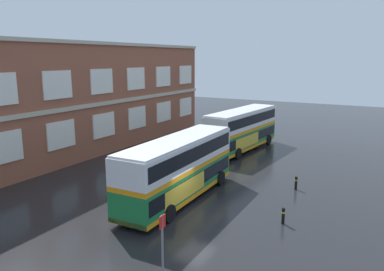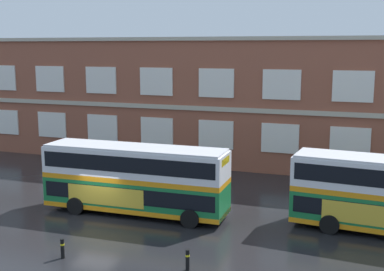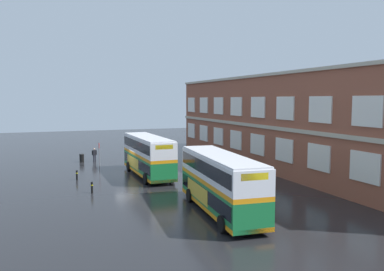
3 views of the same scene
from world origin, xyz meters
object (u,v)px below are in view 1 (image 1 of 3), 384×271
object	(u,v)px
double_decker_near	(179,168)
double_decker_middle	(242,129)
bus_stand_flag	(162,239)
safety_bollard_west	(296,183)
safety_bollard_east	(283,216)

from	to	relation	value
double_decker_near	double_decker_middle	size ratio (longest dim) A/B	0.99
double_decker_middle	bus_stand_flag	size ratio (longest dim) A/B	4.14
bus_stand_flag	safety_bollard_west	world-z (taller)	bus_stand_flag
safety_bollard_west	safety_bollard_east	xyz separation A→B (m)	(-5.97, -0.76, 0.00)
double_decker_near	bus_stand_flag	distance (m)	8.74
safety_bollard_east	double_decker_middle	bearing A→B (deg)	29.46
bus_stand_flag	double_decker_middle	bearing A→B (deg)	13.33
double_decker_near	bus_stand_flag	xyz separation A→B (m)	(-7.80, -3.90, -0.51)
safety_bollard_west	safety_bollard_east	size ratio (longest dim) A/B	1.00
double_decker_middle	safety_bollard_east	bearing A→B (deg)	-150.54
double_decker_middle	bus_stand_flag	distance (m)	22.98
safety_bollard_west	double_decker_middle	bearing A→B (deg)	40.57
safety_bollard_east	safety_bollard_west	bearing A→B (deg)	7.25
double_decker_near	safety_bollard_west	xyz separation A→B (m)	(5.59, -6.28, -1.66)
double_decker_near	safety_bollard_west	distance (m)	8.57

